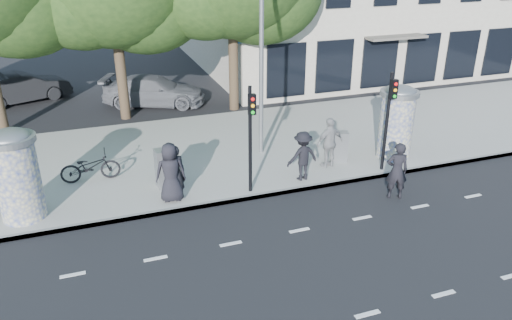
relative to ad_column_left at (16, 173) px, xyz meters
name	(u,v)px	position (x,y,z in m)	size (l,w,h in m)	color
ground	(322,258)	(7.20, -4.50, -1.54)	(120.00, 120.00, 0.00)	black
sidewalk	(234,148)	(7.20, 3.00, -1.46)	(40.00, 8.00, 0.15)	gray
curb	(271,194)	(7.20, -0.95, -1.46)	(40.00, 0.10, 0.16)	slate
lane_dash_near	(367,314)	(7.20, -6.70, -1.53)	(32.00, 0.12, 0.01)	silver
lane_dash_far	(299,230)	(7.20, -3.10, -1.53)	(32.00, 0.12, 0.01)	silver
ad_column_left	(16,173)	(0.00, 0.00, 0.00)	(1.36, 1.36, 2.65)	beige
ad_column_right	(397,120)	(12.40, 0.20, 0.00)	(1.36, 1.36, 2.65)	beige
traffic_pole_near	(251,130)	(6.60, -0.71, 0.69)	(0.22, 0.31, 3.40)	black
traffic_pole_far	(389,112)	(11.40, -0.71, 0.69)	(0.22, 0.31, 3.40)	black
street_lamp	(262,25)	(8.00, 2.13, 3.26)	(0.25, 0.93, 8.00)	slate
ped_a	(171,173)	(4.16, -0.44, -0.46)	(0.90, 0.59, 1.85)	black
ped_b	(175,172)	(4.31, -0.31, -0.52)	(0.63, 0.41, 1.73)	black
ped_d	(303,156)	(8.48, -0.42, -0.56)	(1.07, 0.62, 1.66)	black
ped_e	(330,143)	(9.76, 0.17, -0.50)	(1.05, 0.59, 1.78)	gray
man_road	(397,171)	(10.79, -2.32, -0.61)	(0.67, 0.44, 1.85)	black
bicycle	(90,167)	(1.92, 1.79, -0.89)	(1.89, 0.66, 0.99)	black
cabinet_left	(166,168)	(4.18, 0.55, -0.75)	(0.61, 0.45, 1.28)	gray
cabinet_right	(340,147)	(10.36, 0.48, -0.84)	(0.52, 0.38, 1.09)	slate
car_mid	(22,87)	(-0.79, 12.37, -0.80)	(4.47, 1.56, 1.47)	black
car_right	(154,91)	(5.25, 9.74, -0.83)	(4.86, 1.97, 1.41)	slate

